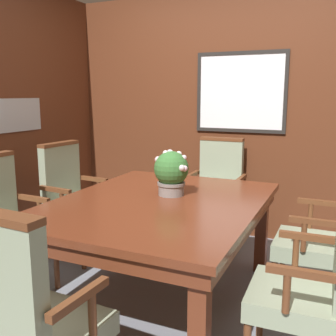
{
  "coord_description": "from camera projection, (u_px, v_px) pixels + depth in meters",
  "views": [
    {
      "loc": [
        1.1,
        -2.3,
        1.45
      ],
      "look_at": [
        -0.02,
        0.2,
        0.93
      ],
      "focal_mm": 42.0,
      "sensor_mm": 36.0,
      "label": 1
    }
  ],
  "objects": [
    {
      "name": "ground_plane",
      "position": [
        159.0,
        303.0,
        2.77
      ],
      "size": [
        14.0,
        14.0,
        0.0
      ],
      "primitive_type": "plane",
      "color": "gray"
    },
    {
      "name": "wall_back",
      "position": [
        227.0,
        116.0,
        4.0
      ],
      "size": [
        7.2,
        0.08,
        2.45
      ],
      "color": "#5B2D19",
      "rests_on": "ground_plane"
    },
    {
      "name": "dining_table",
      "position": [
        159.0,
        213.0,
        2.71
      ],
      "size": [
        1.35,
        1.72,
        0.73
      ],
      "color": "maroon",
      "rests_on": "ground_plane"
    },
    {
      "name": "chair_right_near",
      "position": [
        316.0,
        278.0,
        1.97
      ],
      "size": [
        0.5,
        0.53,
        1.03
      ],
      "rotation": [
        0.0,
        0.0,
        -1.54
      ],
      "color": "brown",
      "rests_on": "ground_plane"
    },
    {
      "name": "chair_head_near",
      "position": [
        28.0,
        317.0,
        1.63
      ],
      "size": [
        0.54,
        0.51,
        1.03
      ],
      "rotation": [
        0.0,
        0.0,
        3.09
      ],
      "color": "brown",
      "rests_on": "ground_plane"
    },
    {
      "name": "chair_left_near",
      "position": [
        3.0,
        222.0,
        2.84
      ],
      "size": [
        0.51,
        0.54,
        1.03
      ],
      "rotation": [
        0.0,
        0.0,
        1.53
      ],
      "color": "brown",
      "rests_on": "ground_plane"
    },
    {
      "name": "chair_right_far",
      "position": [
        326.0,
        230.0,
        2.67
      ],
      "size": [
        0.49,
        0.52,
        1.03
      ],
      "rotation": [
        0.0,
        0.0,
        -1.57
      ],
      "color": "brown",
      "rests_on": "ground_plane"
    },
    {
      "name": "chair_head_far",
      "position": [
        217.0,
        188.0,
        3.86
      ],
      "size": [
        0.52,
        0.49,
        1.03
      ],
      "rotation": [
        0.0,
        0.0,
        0.01
      ],
      "color": "brown",
      "rests_on": "ground_plane"
    },
    {
      "name": "chair_left_far",
      "position": [
        71.0,
        197.0,
        3.53
      ],
      "size": [
        0.53,
        0.55,
        1.03
      ],
      "rotation": [
        0.0,
        0.0,
        1.49
      ],
      "color": "brown",
      "rests_on": "ground_plane"
    },
    {
      "name": "potted_plant",
      "position": [
        172.0,
        172.0,
        2.8
      ],
      "size": [
        0.26,
        0.25,
        0.32
      ],
      "color": "gray",
      "rests_on": "dining_table"
    }
  ]
}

